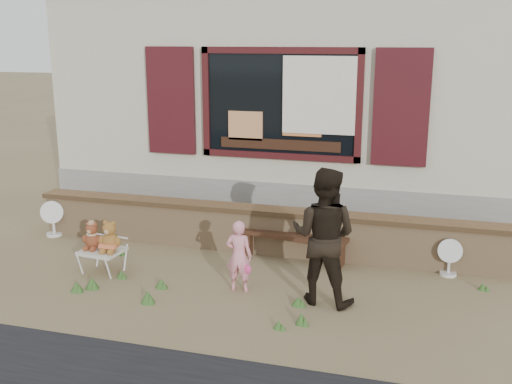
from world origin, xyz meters
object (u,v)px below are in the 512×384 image
(folding_chair, at_px, (102,252))
(bench, at_px, (294,241))
(teddy_bear_left, at_px, (92,235))
(teddy_bear_right, at_px, (110,236))
(adult, at_px, (324,236))
(child, at_px, (239,256))

(folding_chair, bearing_deg, bench, 31.50)
(folding_chair, relative_size, teddy_bear_left, 1.50)
(bench, height_order, teddy_bear_left, teddy_bear_left)
(teddy_bear_right, relative_size, adult, 0.26)
(adult, bearing_deg, child, 7.14)
(bench, height_order, folding_chair, bench)
(bench, distance_m, adult, 1.47)
(folding_chair, height_order, child, child)
(bench, bearing_deg, teddy_bear_right, -143.67)
(folding_chair, bearing_deg, adult, 3.82)
(adult, bearing_deg, teddy_bear_left, 6.87)
(teddy_bear_left, relative_size, teddy_bear_right, 0.88)
(bench, relative_size, adult, 0.95)
(child, height_order, adult, adult)
(child, bearing_deg, adult, 177.43)
(folding_chair, xyz_separation_m, teddy_bear_right, (0.14, -0.01, 0.24))
(teddy_bear_left, height_order, adult, adult)
(folding_chair, xyz_separation_m, adult, (2.96, -0.09, 0.52))
(bench, relative_size, folding_chair, 2.76)
(teddy_bear_left, height_order, teddy_bear_right, teddy_bear_right)
(bench, bearing_deg, folding_chair, -145.35)
(folding_chair, relative_size, child, 0.62)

